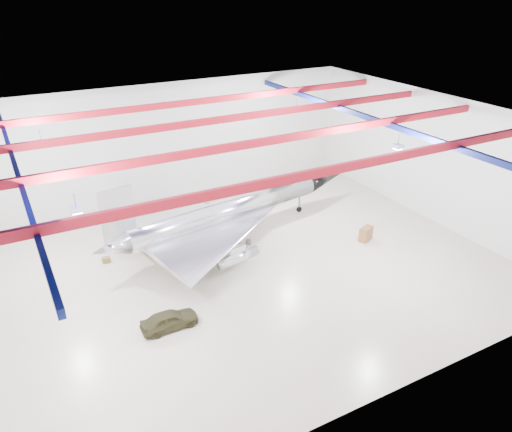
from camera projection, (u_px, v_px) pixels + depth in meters
floor at (222, 271)px, 36.65m from camera, size 40.00×40.00×0.00m
wall_back at (151, 144)px, 46.13m from camera, size 40.00×0.00×40.00m
wall_right at (431, 157)px, 42.87m from camera, size 0.00×30.00×30.00m
ceiling at (216, 124)px, 31.87m from camera, size 40.00×40.00×0.00m
ceiling_structure at (217, 135)px, 32.16m from camera, size 39.50×29.50×1.08m
jet_aircraft at (228, 213)px, 40.44m from camera, size 24.58×16.29×6.73m
jeep at (169, 320)px, 30.47m from camera, size 3.54×1.44×1.20m
desk at (366, 234)px, 40.66m from camera, size 1.41×1.06×1.16m
crate_ply at (106, 260)px, 37.67m from camera, size 0.60×0.49×0.41m
engine_drum at (249, 242)px, 40.26m from camera, size 0.49×0.49×0.39m
parts_bin at (200, 230)px, 42.04m from camera, size 0.70×0.60×0.44m
crate_small at (130, 249)px, 39.26m from camera, size 0.44×0.40×0.25m
tool_chest at (236, 221)px, 43.61m from camera, size 0.57×0.57×0.43m
oil_barrel at (167, 257)px, 38.03m from camera, size 0.60×0.50×0.39m
spares_box at (207, 205)px, 46.70m from camera, size 0.56×0.56×0.40m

